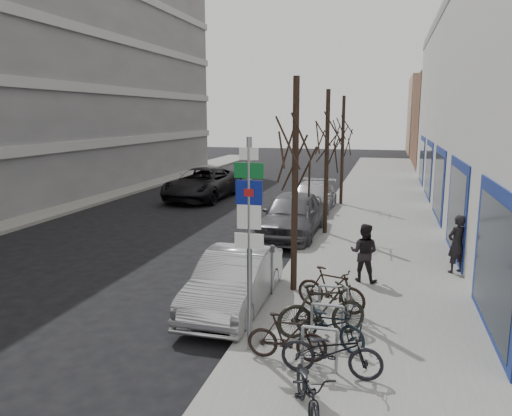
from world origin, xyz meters
The scene contains 25 objects.
ground centered at (0.00, 0.00, 0.00)m, with size 120.00×120.00×0.00m, color black.
sidewalk_east centered at (4.50, 10.00, 0.07)m, with size 5.00×70.00×0.15m, color slate.
sidewalk_west centered at (-11.00, 10.00, 0.07)m, with size 3.00×70.00×0.15m, color slate.
brick_building_far centered at (13.00, 40.00, 4.00)m, with size 12.00×14.00×8.00m, color brown.
tan_building_far centered at (13.50, 55.00, 4.50)m, with size 13.00×12.00×9.00m, color #937A5B.
highway_sign_pole centered at (2.40, -0.01, 2.46)m, with size 0.55×0.10×4.20m.
bike_rack centered at (3.80, 0.60, 0.66)m, with size 0.66×2.26×0.83m.
tree_near centered at (2.60, 3.50, 4.10)m, with size 1.80×1.80×5.50m.
tree_mid centered at (2.60, 10.00, 4.10)m, with size 1.80×1.80×5.50m.
tree_far centered at (2.60, 16.50, 4.10)m, with size 1.80×1.80×5.50m.
meter_front centered at (2.15, 3.00, 0.92)m, with size 0.10×0.08×1.27m.
meter_mid centered at (2.15, 8.50, 0.92)m, with size 0.10×0.08×1.27m.
meter_back centered at (2.15, 14.00, 0.92)m, with size 0.10×0.08×1.27m.
bike_near_left centered at (3.83, -1.94, 0.66)m, with size 0.50×1.65×1.01m, color black.
bike_near_right centered at (3.17, -0.24, 0.60)m, with size 0.44×1.49×0.91m, color black.
bike_mid_curb centered at (3.84, 0.60, 0.66)m, with size 0.50×1.67×1.02m, color black.
bike_mid_inner centered at (3.65, 0.92, 0.72)m, with size 0.56×1.89×1.15m, color black.
bike_far_curb centered at (4.02, -0.61, 0.69)m, with size 0.53×1.76×1.07m, color black.
bike_far_inner centered at (3.68, 2.36, 0.66)m, with size 0.50×1.69×1.02m, color black.
parked_car_front centered at (1.40, 2.20, 0.70)m, with size 1.48×4.24×1.40m, color #ADADB2.
parked_car_mid centered at (1.40, 9.65, 0.86)m, with size 2.02×5.02×1.71m, color #504F54.
parked_car_back centered at (1.40, 14.54, 0.71)m, with size 1.99×4.90×1.42m, color #B4B4BA.
lane_car centered at (-4.99, 16.92, 0.85)m, with size 2.82×6.11×1.70m, color black.
pedestrian_near centered at (6.80, 6.06, 0.99)m, with size 0.61×0.40×1.67m, color black.
pedestrian_far centered at (4.30, 4.64, 0.95)m, with size 0.59×0.40×1.61m, color black.
Camera 1 is at (4.80, -8.60, 4.58)m, focal length 35.00 mm.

